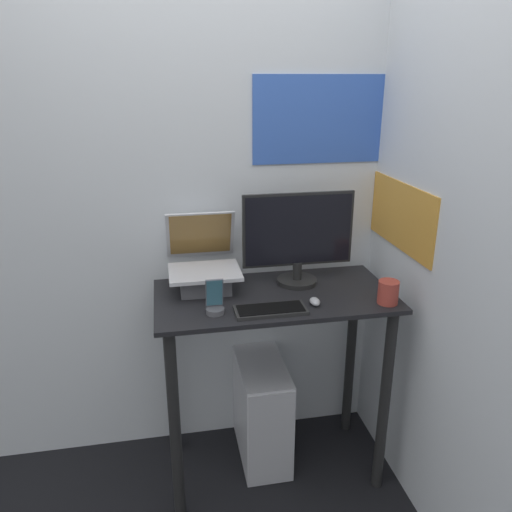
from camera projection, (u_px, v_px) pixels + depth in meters
ground_plane at (285, 508)px, 2.23m from camera, size 12.00×12.00×0.00m
wall_back at (259, 193)px, 2.35m from camera, size 6.00×0.06×2.60m
wall_side_right at (444, 221)px, 1.89m from camera, size 0.06×6.00×2.60m
desk at (274, 338)px, 2.23m from camera, size 1.03×0.52×0.93m
laptop at (204, 271)px, 2.19m from camera, size 0.31×0.34×0.32m
monitor at (298, 239)px, 2.20m from camera, size 0.50×0.18×0.42m
keyboard at (271, 310)px, 1.99m from camera, size 0.29×0.12×0.02m
mouse at (315, 302)px, 2.05m from camera, size 0.04×0.07×0.03m
cell_phone at (215, 303)px, 1.97m from camera, size 0.07×0.07×0.15m
computer_tower at (262, 411)px, 2.47m from camera, size 0.22×0.44×0.52m
mug at (388, 292)px, 2.05m from camera, size 0.09×0.09×0.10m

